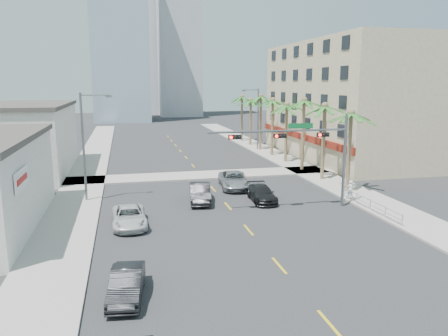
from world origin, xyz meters
The scene contains 27 objects.
ground centered at (0.00, 0.00, 0.00)m, with size 260.00×260.00×0.00m, color #262628.
sidewalk_right centered at (12.00, 20.00, 0.07)m, with size 4.00×120.00×0.15m, color gray.
sidewalk_left centered at (-12.00, 20.00, 0.07)m, with size 4.00×120.00×0.15m, color gray.
sidewalk_cross centered at (0.00, 22.00, 0.07)m, with size 80.00×4.00×0.15m, color gray.
building_right centered at (21.99, 30.00, 7.50)m, with size 15.25×28.00×15.00m.
building_left_far centered at (-19.50, 28.00, 3.60)m, with size 11.00×18.00×7.20m, color beige.
tower_far_left centered at (-8.00, 95.00, 24.00)m, with size 14.00×14.00×48.00m, color #99B2C6.
tower_far_right centered at (9.00, 110.00, 30.00)m, with size 12.00×12.00×60.00m, color #ADADB2.
tower_far_center centered at (-3.00, 125.00, 21.00)m, with size 16.00×16.00×42.00m, color #ADADB2.
traffic_signal_mast centered at (5.78, 7.95, 5.06)m, with size 11.12×0.54×7.20m.
palm_tree_0 centered at (11.60, 12.00, 7.08)m, with size 4.80×4.80×7.80m.
palm_tree_1 centered at (11.60, 17.20, 7.43)m, with size 4.80×4.80×8.16m.
palm_tree_2 centered at (11.60, 22.40, 7.78)m, with size 4.80×4.80×8.52m.
palm_tree_3 centered at (11.60, 27.60, 7.08)m, with size 4.80×4.80×7.80m.
palm_tree_4 centered at (11.60, 32.80, 7.43)m, with size 4.80×4.80×8.16m.
palm_tree_5 centered at (11.60, 38.00, 7.78)m, with size 4.80×4.80×8.52m.
palm_tree_6 centered at (11.60, 43.20, 7.08)m, with size 4.80×4.80×7.80m.
palm_tree_7 centered at (11.60, 48.40, 7.43)m, with size 4.80×4.80×8.16m.
streetlight_left centered at (-11.00, 14.00, 5.06)m, with size 2.55×0.25×9.00m.
streetlight_right centered at (11.00, 38.00, 5.06)m, with size 2.55×0.25×9.00m.
guardrail centered at (10.30, 6.00, 0.67)m, with size 0.08×8.08×1.00m.
car_parked_mid centered at (-8.09, -3.86, 0.68)m, with size 1.43×4.11×1.35m, color black.
car_parked_far centered at (-7.80, 6.62, 0.68)m, with size 2.25×4.87×1.35m, color silver.
car_lane_left centered at (-1.99, 11.68, 0.78)m, with size 1.65×4.72×1.56m, color black.
car_lane_center centered at (2.00, 15.88, 0.77)m, with size 2.55×5.54×1.54m, color #B2B2B6.
car_lane_right centered at (3.10, 10.77, 0.66)m, with size 1.85×4.56×1.32m, color black.
pedestrian centered at (10.46, 9.42, 0.93)m, with size 0.57×0.38×1.57m, color white.
Camera 1 is at (-7.90, -22.98, 9.72)m, focal length 35.00 mm.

